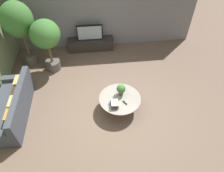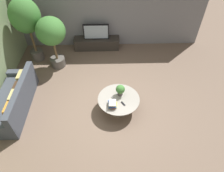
% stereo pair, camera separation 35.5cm
% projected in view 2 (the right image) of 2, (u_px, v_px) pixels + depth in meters
% --- Properties ---
extents(ground_plane, '(24.00, 24.00, 0.00)m').
position_uv_depth(ground_plane, '(106.00, 104.00, 5.97)').
color(ground_plane, brown).
extents(back_wall_stone, '(7.40, 0.12, 3.00)m').
position_uv_depth(back_wall_stone, '(105.00, 8.00, 7.21)').
color(back_wall_stone, slate).
rests_on(back_wall_stone, ground).
extents(media_console, '(1.76, 0.50, 0.44)m').
position_uv_depth(media_console, '(97.00, 43.00, 7.88)').
color(media_console, '#2D2823').
rests_on(media_console, ground).
extents(television, '(0.97, 0.13, 0.59)m').
position_uv_depth(television, '(96.00, 32.00, 7.53)').
color(television, black).
rests_on(television, media_console).
extents(coffee_table, '(1.16, 1.16, 0.45)m').
position_uv_depth(coffee_table, '(119.00, 102.00, 5.61)').
color(coffee_table, '#756656').
rests_on(coffee_table, ground).
extents(couch_by_wall, '(0.84, 2.18, 0.84)m').
position_uv_depth(couch_by_wall, '(14.00, 100.00, 5.68)').
color(couch_by_wall, '#3D424C').
rests_on(couch_by_wall, ground).
extents(potted_palm_tall, '(0.98, 0.98, 2.27)m').
position_uv_depth(potted_palm_tall, '(26.00, 19.00, 6.40)').
color(potted_palm_tall, '#514C47').
rests_on(potted_palm_tall, ground).
extents(potted_palm_corner, '(0.93, 0.93, 1.84)m').
position_uv_depth(potted_palm_corner, '(51.00, 34.00, 6.36)').
color(potted_palm_corner, '#514C47').
rests_on(potted_palm_corner, ground).
extents(potted_plant_tabletop, '(0.25, 0.25, 0.35)m').
position_uv_depth(potted_plant_tabletop, '(120.00, 90.00, 5.48)').
color(potted_plant_tabletop, '#514C47').
rests_on(potted_plant_tabletop, coffee_table).
extents(book_stack, '(0.25, 0.29, 0.16)m').
position_uv_depth(book_stack, '(112.00, 104.00, 5.28)').
color(book_stack, gold).
rests_on(book_stack, coffee_table).
extents(remote_black, '(0.12, 0.16, 0.02)m').
position_uv_depth(remote_black, '(123.00, 104.00, 5.38)').
color(remote_black, black).
rests_on(remote_black, coffee_table).
extents(remote_silver, '(0.11, 0.16, 0.02)m').
position_uv_depth(remote_silver, '(113.00, 99.00, 5.50)').
color(remote_silver, gray).
rests_on(remote_silver, coffee_table).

